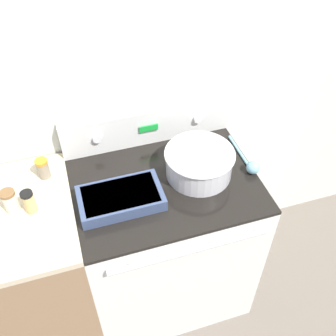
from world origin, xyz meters
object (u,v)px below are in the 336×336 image
spice_jar_orange_cap (43,168)px  mixing_bowl (199,162)px  ladle (251,165)px  casserole_dish (121,198)px  spice_jar_brown_cap (10,201)px  spice_jar_black_cap (29,202)px

spice_jar_orange_cap → mixing_bowl: bearing=-15.1°
ladle → spice_jar_orange_cap: bearing=166.0°
casserole_dish → spice_jar_brown_cap: size_ratio=3.32×
ladle → spice_jar_orange_cap: (-0.89, 0.22, 0.03)m
mixing_bowl → spice_jar_black_cap: 0.73m
casserole_dish → spice_jar_orange_cap: spice_jar_orange_cap is taller
casserole_dish → spice_jar_brown_cap: 0.44m
ladle → spice_jar_brown_cap: bearing=176.4°
casserole_dish → spice_jar_black_cap: size_ratio=3.32×
mixing_bowl → spice_jar_brown_cap: bearing=178.5°
spice_jar_brown_cap → casserole_dish: bearing=-11.2°
ladle → casserole_dish: bearing=-178.1°
ladle → spice_jar_black_cap: spice_jar_black_cap is taller
casserole_dish → spice_jar_black_cap: spice_jar_black_cap is taller
mixing_bowl → casserole_dish: mixing_bowl is taller
casserole_dish → spice_jar_brown_cap: spice_jar_brown_cap is taller
spice_jar_black_cap → spice_jar_brown_cap: (-0.07, 0.03, -0.00)m
casserole_dish → ladle: bearing=1.9°
spice_jar_black_cap → spice_jar_brown_cap: 0.08m
spice_jar_black_cap → casserole_dish: bearing=-9.4°
mixing_bowl → spice_jar_brown_cap: 0.80m
mixing_bowl → ladle: size_ratio=1.09×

